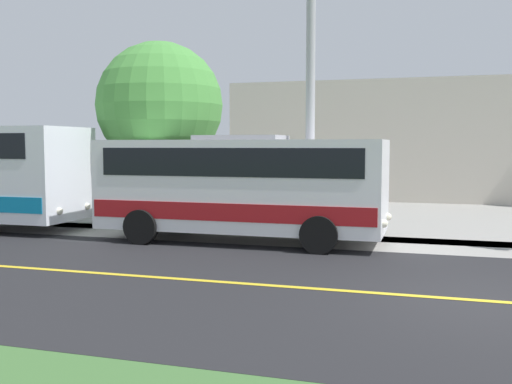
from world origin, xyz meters
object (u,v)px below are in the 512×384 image
object	(u,v)px
tree_curbside	(160,106)
street_light_pole	(310,64)
commercial_building	(460,141)
shuttle_bus_front	(241,183)

from	to	relation	value
tree_curbside	street_light_pole	bearing A→B (deg)	65.24
street_light_pole	commercial_building	world-z (taller)	street_light_pole
shuttle_bus_front	tree_curbside	distance (m)	5.22
commercial_building	tree_curbside	bearing A→B (deg)	-35.29
tree_curbside	commercial_building	size ratio (longest dim) A/B	0.28
shuttle_bus_front	commercial_building	world-z (taller)	commercial_building
street_light_pole	tree_curbside	bearing A→B (deg)	-114.76
shuttle_bus_front	street_light_pole	bearing A→B (deg)	101.25
shuttle_bus_front	tree_curbside	size ratio (longest dim) A/B	1.29
commercial_building	shuttle_bus_front	bearing A→B (deg)	-20.13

